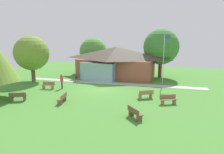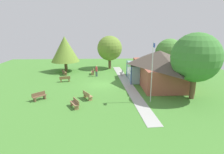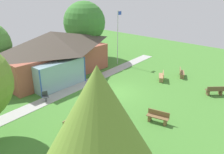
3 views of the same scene
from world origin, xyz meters
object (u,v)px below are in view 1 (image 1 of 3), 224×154
(bench_lawn_far_right, at_px, (168,100))
(bench_front_right, at_px, (135,113))
(pavilion, at_px, (115,62))
(bench_mid_right, at_px, (146,94))
(bench_front_left, at_px, (18,97))
(tree_behind_pavilion_left, at_px, (93,52))
(patio_chair_west, at_px, (76,78))
(bench_front_center, at_px, (62,98))
(visitor_strolling_lawn, at_px, (62,80))
(flagpole, at_px, (164,57))
(bench_mid_left, at_px, (48,86))
(tree_behind_pavilion_right, at_px, (161,47))
(tree_west_hedge, at_px, (32,53))

(bench_lawn_far_right, xyz_separation_m, bench_front_right, (-2.13, -4.08, 0.00))
(bench_lawn_far_right, bearing_deg, pavilion, -79.47)
(bench_mid_right, distance_m, bench_front_left, 12.00)
(bench_lawn_far_right, distance_m, tree_behind_pavilion_left, 19.26)
(bench_front_left, distance_m, patio_chair_west, 9.33)
(pavilion, xyz_separation_m, patio_chair_west, (-4.15, -4.62, -1.92))
(bench_front_right, bearing_deg, bench_front_left, -136.37)
(bench_front_center, xyz_separation_m, visitor_strolling_lawn, (-2.88, 4.38, 0.62))
(flagpole, xyz_separation_m, bench_mid_right, (-1.06, -6.62, -3.01))
(bench_front_center, relative_size, bench_front_right, 1.13)
(bench_front_right, xyz_separation_m, bench_mid_left, (-11.23, 5.09, 0.00))
(pavilion, relative_size, tree_behind_pavilion_left, 2.03)
(visitor_strolling_lawn, bearing_deg, tree_behind_pavilion_left, -15.87)
(flagpole, relative_size, bench_front_center, 3.99)
(bench_mid_left, bearing_deg, bench_front_right, 149.63)
(patio_chair_west, distance_m, tree_behind_pavilion_right, 13.09)
(tree_behind_pavilion_right, bearing_deg, bench_front_center, -115.29)
(flagpole, distance_m, bench_lawn_far_right, 8.29)
(flagpole, bearing_deg, bench_mid_right, -99.13)
(bench_front_center, xyz_separation_m, bench_mid_left, (-4.29, 3.73, 0.00))
(tree_west_hedge, bearing_deg, pavilion, 33.31)
(patio_chair_west, relative_size, tree_west_hedge, 0.14)
(bench_front_left, bearing_deg, pavilion, 43.18)
(pavilion, bearing_deg, tree_west_hedge, -146.69)
(patio_chair_west, xyz_separation_m, visitor_strolling_lawn, (0.45, -4.00, 0.61))
(tree_west_hedge, distance_m, tree_behind_pavilion_left, 10.68)
(pavilion, distance_m, tree_behind_pavilion_left, 6.15)
(bench_front_center, height_order, tree_west_hedge, tree_west_hedge)
(bench_mid_right, distance_m, bench_lawn_far_right, 2.40)
(bench_mid_right, xyz_separation_m, tree_west_hedge, (-15.72, 2.91, 3.39))
(flagpole, bearing_deg, tree_west_hedge, -167.52)
(pavilion, xyz_separation_m, bench_mid_left, (-5.11, -9.27, -1.94))
(bench_front_center, distance_m, bench_mid_left, 5.69)
(bench_mid_right, distance_m, tree_behind_pavilion_right, 12.07)
(bench_front_right, bearing_deg, bench_mid_right, 136.46)
(bench_mid_left, xyz_separation_m, tree_behind_pavilion_right, (11.43, 11.37, 4.09))
(bench_front_left, bearing_deg, bench_front_right, -29.42)
(bench_mid_right, bearing_deg, bench_front_right, -121.42)
(visitor_strolling_lawn, bearing_deg, patio_chair_west, -16.02)
(bench_front_center, distance_m, tree_west_hedge, 11.57)
(tree_west_hedge, xyz_separation_m, tree_behind_pavilion_right, (15.96, 8.44, 0.70))
(bench_mid_right, bearing_deg, visitor_strolling_lawn, 144.37)
(bench_mid_right, relative_size, tree_west_hedge, 0.25)
(bench_front_right, height_order, tree_west_hedge, tree_west_hedge)
(tree_behind_pavilion_right, bearing_deg, bench_front_left, -125.21)
(pavilion, height_order, tree_behind_pavilion_right, tree_behind_pavilion_right)
(bench_mid_left, bearing_deg, flagpole, -157.51)
(pavilion, distance_m, visitor_strolling_lawn, 9.47)
(bench_mid_right, height_order, visitor_strolling_lawn, visitor_strolling_lawn)
(tree_behind_pavilion_left, bearing_deg, bench_mid_right, -48.41)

